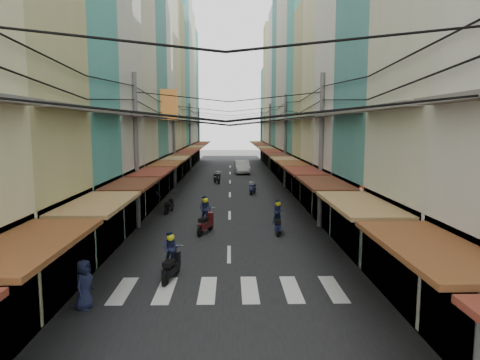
{
  "coord_description": "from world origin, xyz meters",
  "views": [
    {
      "loc": [
        0.08,
        -19.65,
        5.41
      ],
      "look_at": [
        0.63,
        5.6,
        2.25
      ],
      "focal_mm": 32.0,
      "sensor_mm": 36.0,
      "label": 1
    }
  ],
  "objects": [
    {
      "name": "sidewalk_right",
      "position": [
        6.5,
        20.0,
        0.03
      ],
      "size": [
        3.0,
        80.0,
        0.06
      ],
      "primitive_type": "cube",
      "color": "gray",
      "rests_on": "ground"
    },
    {
      "name": "building_row_right",
      "position": [
        7.92,
        16.45,
        9.41
      ],
      "size": [
        7.8,
        68.98,
        22.59
      ],
      "color": "teal",
      "rests_on": "ground"
    },
    {
      "name": "market_umbrella",
      "position": [
        6.93,
        -1.12,
        2.03
      ],
      "size": [
        2.18,
        2.18,
        2.3
      ],
      "color": "#B2B2B7",
      "rests_on": "ground"
    },
    {
      "name": "building_row_left",
      "position": [
        -7.92,
        16.56,
        9.78
      ],
      "size": [
        7.8,
        67.67,
        23.7
      ],
      "color": "silver",
      "rests_on": "ground"
    },
    {
      "name": "pedestrians",
      "position": [
        -3.97,
        4.06,
        1.04
      ],
      "size": [
        12.37,
        23.67,
        2.24
      ],
      "color": "#261F29",
      "rests_on": "ground"
    },
    {
      "name": "road",
      "position": [
        0.0,
        20.0,
        0.01
      ],
      "size": [
        10.0,
        80.0,
        0.02
      ],
      "primitive_type": "cube",
      "color": "black",
      "rests_on": "ground"
    },
    {
      "name": "crosswalk",
      "position": [
        -0.0,
        -6.0,
        0.03
      ],
      "size": [
        7.55,
        2.4,
        0.01
      ],
      "color": "silver",
      "rests_on": "ground"
    },
    {
      "name": "ground",
      "position": [
        0.0,
        0.0,
        0.0
      ],
      "size": [
        160.0,
        160.0,
        0.0
      ],
      "primitive_type": "plane",
      "color": "slate",
      "rests_on": "ground"
    },
    {
      "name": "white_car",
      "position": [
        1.39,
        29.67,
        0.0
      ],
      "size": [
        5.45,
        2.35,
        1.89
      ],
      "primitive_type": "imported",
      "rotation": [
        0.0,
        0.0,
        0.05
      ],
      "color": "#BBBBC0",
      "rests_on": "ground"
    },
    {
      "name": "traffic_sign",
      "position": [
        4.99,
        -3.92,
        2.38
      ],
      "size": [
        0.1,
        0.71,
        3.22
      ],
      "color": "slate",
      "rests_on": "ground"
    },
    {
      "name": "bicycle",
      "position": [
        7.08,
        -1.48,
        0.0
      ],
      "size": [
        1.86,
        1.02,
        1.21
      ],
      "primitive_type": "imported",
      "rotation": [
        0.0,
        0.0,
        1.36
      ],
      "color": "black",
      "rests_on": "ground"
    },
    {
      "name": "utility_poles",
      "position": [
        0.0,
        15.01,
        6.59
      ],
      "size": [
        10.2,
        66.13,
        8.2
      ],
      "color": "slate",
      "rests_on": "ground"
    },
    {
      "name": "sidewalk_left",
      "position": [
        -6.5,
        20.0,
        0.03
      ],
      "size": [
        3.0,
        80.0,
        0.06
      ],
      "primitive_type": "cube",
      "color": "gray",
      "rests_on": "ground"
    },
    {
      "name": "parked_scooters",
      "position": [
        4.5,
        -3.36,
        0.48
      ],
      "size": [
        12.99,
        13.19,
        0.99
      ],
      "color": "black",
      "rests_on": "ground"
    },
    {
      "name": "moving_scooters",
      "position": [
        -0.56,
        4.36,
        0.53
      ],
      "size": [
        6.67,
        27.8,
        1.92
      ],
      "color": "black",
      "rests_on": "ground"
    }
  ]
}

